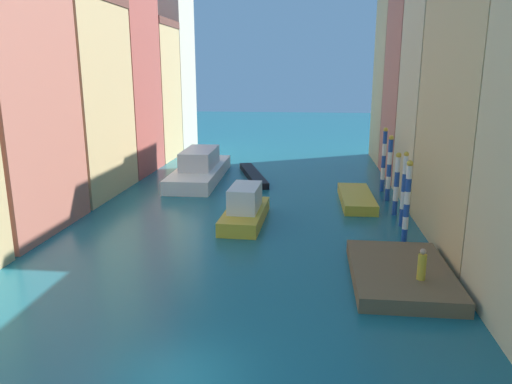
# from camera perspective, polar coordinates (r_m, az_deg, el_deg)

# --- Properties ---
(ground_plane) EXTENTS (154.00, 154.00, 0.00)m
(ground_plane) POSITION_cam_1_polar(r_m,az_deg,el_deg) (38.54, 0.31, 0.08)
(ground_plane) COLOR #196070
(building_left_2) EXTENTS (7.43, 9.22, 14.87)m
(building_left_2) POSITION_cam_1_polar(r_m,az_deg,el_deg) (39.58, -21.65, 10.39)
(building_left_2) COLOR #DBB77A
(building_left_2) RESTS_ON ground
(building_left_3) EXTENTS (7.43, 7.79, 22.26)m
(building_left_3) POSITION_cam_1_polar(r_m,az_deg,el_deg) (47.30, -17.11, 15.69)
(building_left_3) COLOR #B25147
(building_left_3) RESTS_ON ground
(building_left_4) EXTENTS (7.43, 7.22, 14.55)m
(building_left_4) POSITION_cam_1_polar(r_m,az_deg,el_deg) (54.35, -13.63, 11.55)
(building_left_4) COLOR #DBB77A
(building_left_4) RESTS_ON ground
(building_left_5) EXTENTS (7.43, 7.29, 19.87)m
(building_left_5) POSITION_cam_1_polar(r_m,az_deg,el_deg) (61.26, -11.40, 14.40)
(building_left_5) COLOR beige
(building_left_5) RESTS_ON ground
(building_right_2) EXTENTS (7.43, 7.55, 18.85)m
(building_right_2) POSITION_cam_1_polar(r_m,az_deg,el_deg) (37.52, 23.22, 13.15)
(building_right_2) COLOR beige
(building_right_2) RESTS_ON ground
(building_right_3) EXTENTS (7.43, 8.31, 20.56)m
(building_right_3) POSITION_cam_1_polar(r_m,az_deg,el_deg) (45.34, 20.41, 14.46)
(building_right_3) COLOR #C6705B
(building_right_3) RESTS_ON ground
(building_right_4) EXTENTS (7.43, 8.28, 20.94)m
(building_right_4) POSITION_cam_1_polar(r_m,az_deg,el_deg) (53.46, 18.30, 14.65)
(building_right_4) COLOR #DBB77A
(building_right_4) RESTS_ON ground
(waterfront_dock) EXTENTS (4.39, 6.87, 0.65)m
(waterfront_dock) POSITION_cam_1_polar(r_m,az_deg,el_deg) (23.36, 16.70, -9.21)
(waterfront_dock) COLOR brown
(waterfront_dock) RESTS_ON ground
(person_on_dock) EXTENTS (0.36, 0.36, 1.40)m
(person_on_dock) POSITION_cam_1_polar(r_m,az_deg,el_deg) (21.95, 19.01, -8.20)
(person_on_dock) COLOR gold
(person_on_dock) RESTS_ON waterfront_dock
(mooring_pole_0) EXTENTS (0.35, 0.35, 4.64)m
(mooring_pole_0) POSITION_cam_1_polar(r_m,az_deg,el_deg) (27.99, 17.42, -0.96)
(mooring_pole_0) COLOR #1E479E
(mooring_pole_0) RESTS_ON ground
(mooring_pole_1) EXTENTS (0.31, 0.31, 4.67)m
(mooring_pole_1) POSITION_cam_1_polar(r_m,az_deg,el_deg) (30.71, 17.06, 0.38)
(mooring_pole_1) COLOR #1E479E
(mooring_pole_1) RESTS_ON ground
(mooring_pole_2) EXTENTS (0.36, 0.36, 4.22)m
(mooring_pole_2) POSITION_cam_1_polar(r_m,az_deg,el_deg) (33.05, 16.28, 1.00)
(mooring_pole_2) COLOR #1E479E
(mooring_pole_2) RESTS_ON ground
(mooring_pole_3) EXTENTS (0.36, 0.36, 4.85)m
(mooring_pole_3) POSITION_cam_1_polar(r_m,az_deg,el_deg) (36.67, 15.47, 2.81)
(mooring_pole_3) COLOR #1E479E
(mooring_pole_3) RESTS_ON ground
(mooring_pole_4) EXTENTS (0.35, 0.35, 5.10)m
(mooring_pole_4) POSITION_cam_1_polar(r_m,az_deg,el_deg) (39.40, 14.86, 3.79)
(mooring_pole_4) COLOR #1E479E
(mooring_pole_4) RESTS_ON ground
(vaporetto_white) EXTENTS (4.02, 12.49, 2.69)m
(vaporetto_white) POSITION_cam_1_polar(r_m,az_deg,el_deg) (42.98, -6.63, 2.79)
(vaporetto_white) COLOR white
(vaporetto_white) RESTS_ON ground
(gondola_black) EXTENTS (3.69, 9.16, 0.53)m
(gondola_black) POSITION_cam_1_polar(r_m,az_deg,el_deg) (43.34, -0.35, 2.02)
(gondola_black) COLOR black
(gondola_black) RESTS_ON ground
(motorboat_0) EXTENTS (2.55, 6.57, 2.37)m
(motorboat_0) POSITION_cam_1_polar(r_m,az_deg,el_deg) (30.51, -1.30, -1.95)
(motorboat_0) COLOR gold
(motorboat_0) RESTS_ON ground
(motorboat_1) EXTENTS (2.36, 6.98, 0.70)m
(motorboat_1) POSITION_cam_1_polar(r_m,az_deg,el_deg) (35.83, 11.78, -0.73)
(motorboat_1) COLOR gold
(motorboat_1) RESTS_ON ground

